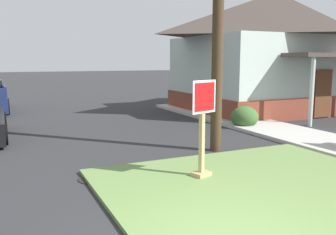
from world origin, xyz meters
The scene contains 6 objects.
grass_corner_patch centered at (1.84, 1.40, 0.04)m, with size 5.92×5.75×0.08m, color #668447.
sidewalk_strip centered at (6.00, 5.65, 0.06)m, with size 2.20×16.97×0.12m, color #B2AFA8.
stop_sign centered at (1.09, 2.78, 1.00)m, with size 0.63×0.37×1.97m.
manhole_cover centered at (-0.91, 3.73, 0.01)m, with size 0.70×0.70×0.02m, color black.
corner_house centered at (9.78, 10.79, 2.91)m, with size 9.06×7.79×5.67m.
shrub_by_curb centered at (5.45, 7.23, 0.39)m, with size 1.00×1.00×0.79m, color #39602C.
Camera 1 is at (-2.59, -3.51, 2.44)m, focal length 39.03 mm.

